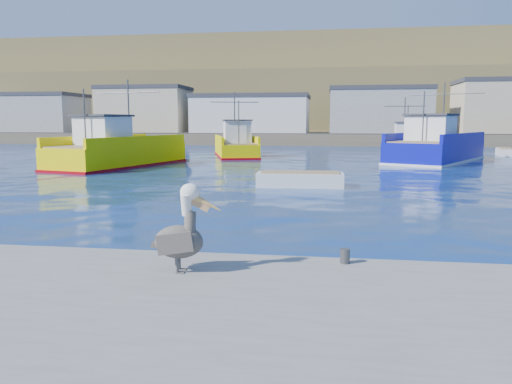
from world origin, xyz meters
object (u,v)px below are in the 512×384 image
(trawler_yellow_a, at_px, (118,152))
(trawler_blue, at_px, (436,148))
(skiff_mid, at_px, (300,181))
(pelican, at_px, (181,234))
(boat_orange, at_px, (405,143))
(trawler_yellow_b, at_px, (236,146))
(skiff_far, at_px, (505,153))

(trawler_yellow_a, distance_m, trawler_blue, 26.43)
(skiff_mid, xyz_separation_m, pelican, (-1.24, -16.90, 0.92))
(trawler_yellow_a, height_order, boat_orange, trawler_yellow_a)
(trawler_blue, distance_m, pelican, 37.55)
(trawler_yellow_b, relative_size, skiff_mid, 2.40)
(trawler_yellow_b, bearing_deg, skiff_far, 11.40)
(trawler_yellow_b, xyz_separation_m, boat_orange, (17.38, 9.77, 0.06))
(trawler_yellow_a, distance_m, pelican, 30.11)
(trawler_yellow_a, height_order, trawler_blue, trawler_blue)
(boat_orange, relative_size, skiff_far, 1.99)
(trawler_yellow_a, distance_m, boat_orange, 32.68)
(trawler_yellow_b, xyz_separation_m, pelican, (6.39, -39.19, 0.24))
(trawler_blue, height_order, skiff_mid, trawler_blue)
(pelican, bearing_deg, trawler_blue, 71.79)
(trawler_yellow_b, xyz_separation_m, skiff_far, (26.67, 5.38, -0.69))
(trawler_yellow_a, distance_m, trawler_yellow_b, 13.95)
(skiff_mid, bearing_deg, trawler_yellow_b, 108.89)
(trawler_yellow_a, bearing_deg, skiff_mid, -34.99)
(boat_orange, bearing_deg, skiff_far, -25.29)
(trawler_blue, distance_m, skiff_far, 12.37)
(skiff_far, bearing_deg, trawler_yellow_a, -152.40)
(skiff_far, distance_m, pelican, 48.98)
(skiff_mid, bearing_deg, trawler_yellow_a, 145.01)
(boat_orange, height_order, skiff_far, boat_orange)
(trawler_blue, relative_size, boat_orange, 1.63)
(trawler_blue, height_order, pelican, trawler_blue)
(skiff_mid, relative_size, pelican, 2.65)
(trawler_yellow_b, bearing_deg, skiff_mid, -71.11)
(trawler_blue, bearing_deg, skiff_mid, -119.23)
(trawler_yellow_b, relative_size, boat_orange, 1.23)
(boat_orange, distance_m, skiff_far, 10.31)
(trawler_blue, distance_m, skiff_mid, 21.52)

